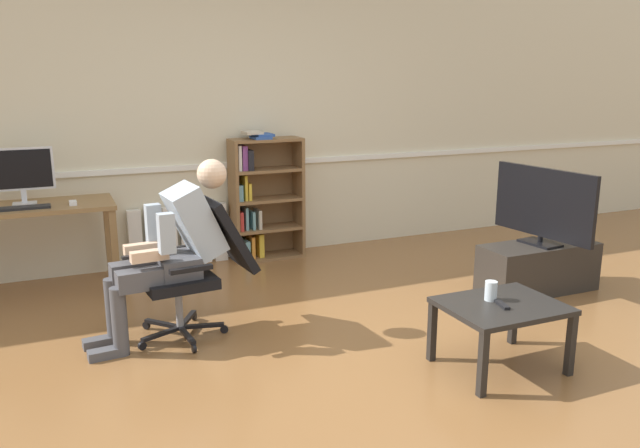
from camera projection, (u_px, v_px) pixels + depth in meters
ground_plane at (352, 363)px, 3.93m from camera, size 18.00×18.00×0.00m
back_wall at (230, 120)px, 5.98m from camera, size 12.00×0.13×2.70m
computer_desk at (29, 219)px, 4.99m from camera, size 1.31×0.61×0.76m
imac_monitor at (21, 172)px, 4.96m from camera, size 0.49×0.14×0.45m
keyboard at (25, 208)px, 4.83m from camera, size 0.37×0.12×0.02m
computer_mouse at (73, 203)px, 4.98m from camera, size 0.06×0.10×0.03m
bookshelf at (261, 199)px, 6.06m from camera, size 0.69×0.29×1.25m
radiator at (179, 236)px, 5.91m from camera, size 0.92×0.08×0.57m
office_chair at (200, 261)px, 4.29m from camera, size 0.85×0.62×0.95m
person_seated at (172, 246)px, 4.17m from camera, size 1.01×0.41×1.22m
tv_stand at (538, 268)px, 5.21m from camera, size 1.00×0.39×0.40m
tv_screen at (543, 205)px, 5.08m from camera, size 0.24×0.97×0.63m
coffee_table at (501, 312)px, 3.80m from camera, size 0.71×0.56×0.42m
drinking_glass at (491, 291)px, 3.83m from camera, size 0.08×0.08×0.12m
spare_remote at (502, 304)px, 3.74m from camera, size 0.07×0.15×0.02m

